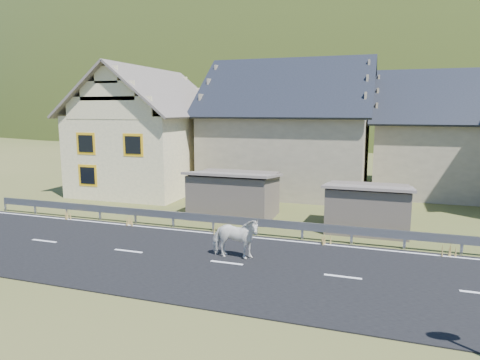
% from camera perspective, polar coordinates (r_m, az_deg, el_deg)
% --- Properties ---
extents(ground, '(160.00, 160.00, 0.00)m').
position_cam_1_polar(ground, '(15.35, -1.78, -11.12)').
color(ground, '#344318').
rests_on(ground, ground).
extents(road, '(60.00, 7.00, 0.04)m').
position_cam_1_polar(road, '(15.35, -1.78, -11.05)').
color(road, black).
rests_on(road, ground).
extents(lane_markings, '(60.00, 6.60, 0.01)m').
position_cam_1_polar(lane_markings, '(15.34, -1.78, -10.97)').
color(lane_markings, silver).
rests_on(lane_markings, road).
extents(guardrail, '(28.10, 0.09, 0.75)m').
position_cam_1_polar(guardrail, '(18.52, 2.18, -5.70)').
color(guardrail, '#93969B').
rests_on(guardrail, ground).
extents(shed_left, '(4.30, 3.30, 2.40)m').
position_cam_1_polar(shed_left, '(21.60, -0.79, -2.05)').
color(shed_left, brown).
rests_on(shed_left, ground).
extents(shed_right, '(3.80, 2.90, 2.20)m').
position_cam_1_polar(shed_right, '(19.97, 16.63, -3.68)').
color(shed_right, brown).
rests_on(shed_right, ground).
extents(house_cream, '(7.80, 9.80, 8.30)m').
position_cam_1_polar(house_cream, '(29.59, -12.08, 7.19)').
color(house_cream, '#FDEAAF').
rests_on(house_cream, ground).
extents(house_stone_a, '(10.80, 9.80, 8.90)m').
position_cam_1_polar(house_stone_a, '(29.12, 6.67, 7.84)').
color(house_stone_a, gray).
rests_on(house_stone_a, ground).
extents(house_stone_b, '(9.80, 8.80, 8.10)m').
position_cam_1_polar(house_stone_b, '(30.76, 26.13, 6.29)').
color(house_stone_b, gray).
rests_on(house_stone_b, ground).
extents(mountain, '(440.00, 280.00, 260.00)m').
position_cam_1_polar(mountain, '(195.14, 18.36, 1.41)').
color(mountain, '#203213').
rests_on(mountain, ground).
extents(conifer_patch, '(76.00, 50.00, 28.00)m').
position_cam_1_polar(conifer_patch, '(137.29, -7.50, 9.54)').
color(conifer_patch, black).
rests_on(conifer_patch, ground).
extents(horse, '(0.92, 1.86, 1.53)m').
position_cam_1_polar(horse, '(15.53, -0.68, -7.73)').
color(horse, silver).
rests_on(horse, road).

